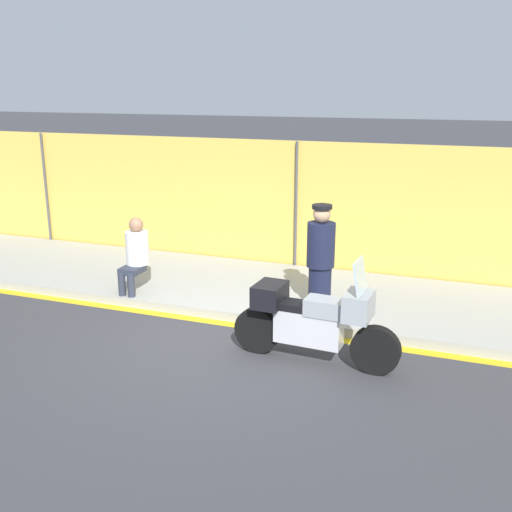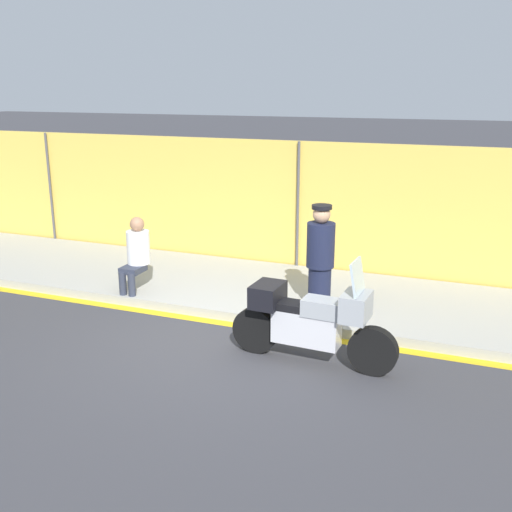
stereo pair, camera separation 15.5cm
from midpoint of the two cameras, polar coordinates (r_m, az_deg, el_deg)
name	(u,v)px [view 1 (the left image)]	position (r m, az deg, el deg)	size (l,w,h in m)	color
ground_plane	(218,348)	(8.34, -4.17, -8.69)	(120.00, 120.00, 0.00)	#38383D
sidewalk	(272,291)	(10.28, 1.09, -3.34)	(42.33, 2.75, 0.15)	#9E9E99
curb_paint_stripe	(240,326)	(9.03, -2.00, -6.65)	(42.33, 0.18, 0.01)	gold
storefront_fence	(297,208)	(11.32, 3.58, 4.59)	(40.21, 0.17, 2.50)	gold
motorcycle	(313,320)	(7.72, 4.88, -6.09)	(2.22, 0.57, 1.45)	black
officer_standing	(321,257)	(9.09, 5.69, -0.10)	(0.42, 0.42, 1.62)	#191E38
person_seated_on_curb	(136,251)	(10.12, -11.83, 0.46)	(0.38, 0.64, 1.23)	#2D3342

